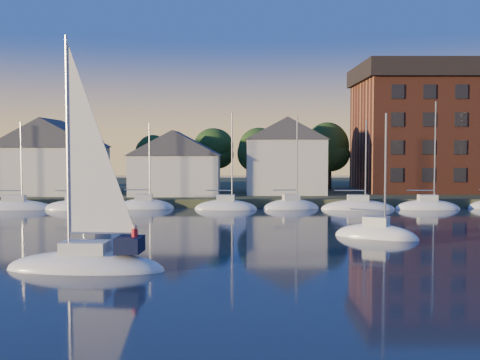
{
  "coord_description": "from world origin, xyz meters",
  "views": [
    {
      "loc": [
        2.01,
        -19.01,
        7.02
      ],
      "look_at": [
        2.08,
        22.0,
        4.78
      ],
      "focal_mm": 45.0,
      "sensor_mm": 36.0,
      "label": 1
    }
  ],
  "objects_px": {
    "clubhouse_east": "(285,155)",
    "condo_block": "(468,127)",
    "clubhouse_west": "(52,156)",
    "hero_sailboat": "(88,260)",
    "clubhouse_centre": "(176,162)",
    "drifting_sailboat_right": "(376,237)"
  },
  "relations": [
    {
      "from": "clubhouse_east",
      "to": "condo_block",
      "type": "distance_m",
      "value": 26.94
    },
    {
      "from": "clubhouse_west",
      "to": "hero_sailboat",
      "type": "relative_size",
      "value": 0.95
    },
    {
      "from": "clubhouse_west",
      "to": "clubhouse_east",
      "type": "bearing_deg",
      "value": 1.91
    },
    {
      "from": "clubhouse_west",
      "to": "clubhouse_centre",
      "type": "xyz_separation_m",
      "value": [
        16.0,
        -1.0,
        -0.8
      ]
    },
    {
      "from": "clubhouse_centre",
      "to": "drifting_sailboat_right",
      "type": "height_order",
      "value": "drifting_sailboat_right"
    },
    {
      "from": "clubhouse_east",
      "to": "drifting_sailboat_right",
      "type": "height_order",
      "value": "clubhouse_east"
    },
    {
      "from": "clubhouse_west",
      "to": "condo_block",
      "type": "bearing_deg",
      "value": 7.07
    },
    {
      "from": "drifting_sailboat_right",
      "to": "clubhouse_west",
      "type": "bearing_deg",
      "value": 167.29
    },
    {
      "from": "clubhouse_west",
      "to": "clubhouse_east",
      "type": "height_order",
      "value": "clubhouse_east"
    },
    {
      "from": "clubhouse_west",
      "to": "drifting_sailboat_right",
      "type": "distance_m",
      "value": 46.71
    },
    {
      "from": "clubhouse_east",
      "to": "clubhouse_west",
      "type": "bearing_deg",
      "value": -178.09
    },
    {
      "from": "clubhouse_centre",
      "to": "hero_sailboat",
      "type": "distance_m",
      "value": 42.24
    },
    {
      "from": "clubhouse_centre",
      "to": "drifting_sailboat_right",
      "type": "bearing_deg",
      "value": -57.94
    },
    {
      "from": "clubhouse_centre",
      "to": "hero_sailboat",
      "type": "xyz_separation_m",
      "value": [
        -0.64,
        -41.99,
        -4.53
      ]
    },
    {
      "from": "condo_block",
      "to": "drifting_sailboat_right",
      "type": "distance_m",
      "value": 44.42
    },
    {
      "from": "clubhouse_centre",
      "to": "clubhouse_east",
      "type": "distance_m",
      "value": 14.17
    },
    {
      "from": "condo_block",
      "to": "clubhouse_centre",
      "type": "bearing_deg",
      "value": -168.76
    },
    {
      "from": "clubhouse_east",
      "to": "clubhouse_centre",
      "type": "bearing_deg",
      "value": -171.87
    },
    {
      "from": "clubhouse_east",
      "to": "drifting_sailboat_right",
      "type": "distance_m",
      "value": 32.66
    },
    {
      "from": "clubhouse_east",
      "to": "drifting_sailboat_right",
      "type": "relative_size",
      "value": 0.98
    },
    {
      "from": "clubhouse_centre",
      "to": "clubhouse_east",
      "type": "height_order",
      "value": "clubhouse_east"
    },
    {
      "from": "clubhouse_west",
      "to": "hero_sailboat",
      "type": "xyz_separation_m",
      "value": [
        15.36,
        -42.99,
        -5.33
      ]
    }
  ]
}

